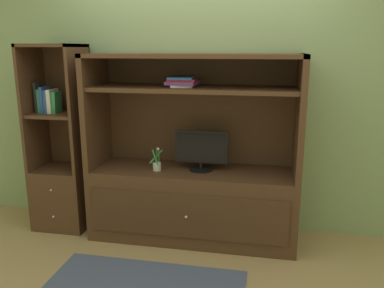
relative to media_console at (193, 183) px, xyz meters
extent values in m
plane|color=tan|center=(0.00, -0.41, -0.52)|extent=(8.00, 8.00, 0.00)
cube|color=#8C9E6B|center=(0.00, 0.34, 0.88)|extent=(6.00, 0.10, 2.80)
cube|color=#4C2D1C|center=(0.00, -0.01, -0.19)|extent=(1.86, 0.58, 0.65)
cube|color=#462A19|center=(0.00, -0.31, -0.19)|extent=(1.71, 0.02, 0.39)
sphere|color=silver|center=(0.00, -0.32, -0.19)|extent=(0.02, 0.02, 0.02)
cube|color=#4C2D1C|center=(-0.90, -0.01, 0.65)|extent=(0.05, 0.58, 1.02)
cube|color=#4C2D1C|center=(0.90, -0.01, 0.65)|extent=(0.05, 0.58, 1.02)
cube|color=#4C2D1C|center=(0.00, 0.27, 0.65)|extent=(1.86, 0.02, 1.02)
cube|color=#4C2D1C|center=(0.00, -0.01, 1.14)|extent=(1.86, 0.58, 0.04)
cube|color=#4C2D1C|center=(0.00, -0.01, 0.86)|extent=(1.76, 0.52, 0.04)
cylinder|color=black|center=(0.07, -0.01, 0.14)|extent=(0.21, 0.21, 0.01)
cylinder|color=black|center=(0.07, -0.01, 0.18)|extent=(0.03, 0.03, 0.06)
cube|color=black|center=(0.07, -0.01, 0.35)|extent=(0.47, 0.02, 0.29)
cube|color=black|center=(0.07, -0.02, 0.35)|extent=(0.44, 0.00, 0.26)
cylinder|color=beige|center=(-0.31, -0.09, 0.17)|extent=(0.07, 0.07, 0.07)
cylinder|color=#3D6B33|center=(-0.31, -0.09, 0.28)|extent=(0.01, 0.01, 0.14)
cube|color=#2D7A38|center=(-0.30, -0.09, 0.26)|extent=(0.03, 0.08, 0.14)
cube|color=#2D7A38|center=(-0.33, -0.08, 0.26)|extent=(0.10, 0.09, 0.11)
cube|color=#2D7A38|center=(-0.33, -0.11, 0.26)|extent=(0.07, 0.05, 0.13)
sphere|color=silver|center=(-0.30, -0.08, 0.33)|extent=(0.03, 0.03, 0.03)
cube|color=silver|center=(-0.09, 0.00, 0.89)|extent=(0.20, 0.30, 0.02)
cube|color=purple|center=(-0.09, -0.02, 0.91)|extent=(0.27, 0.28, 0.03)
cube|color=red|center=(-0.09, -0.01, 0.94)|extent=(0.26, 0.28, 0.02)
cube|color=#2D519E|center=(-0.10, -0.01, 0.96)|extent=(0.23, 0.33, 0.02)
cube|color=#4C2D1C|center=(-1.29, -0.01, -0.22)|extent=(0.51, 0.45, 0.59)
sphere|color=silver|center=(-1.29, -0.24, -0.07)|extent=(0.02, 0.02, 0.02)
sphere|color=silver|center=(-1.29, -0.24, -0.34)|extent=(0.02, 0.02, 0.02)
cube|color=#4C2D1C|center=(-1.53, -0.01, 0.66)|extent=(0.03, 0.45, 1.17)
cube|color=#4C2D1C|center=(-1.06, -0.01, 0.66)|extent=(0.03, 0.45, 1.17)
cube|color=#4C2D1C|center=(-1.29, 0.21, 0.66)|extent=(0.51, 0.02, 1.17)
cube|color=#4C2D1C|center=(-1.29, -0.01, 0.60)|extent=(0.45, 0.40, 0.03)
cube|color=#4C2D1C|center=(-1.29, -0.01, 1.23)|extent=(0.51, 0.45, 0.03)
cube|color=black|center=(-1.47, -0.01, 0.75)|extent=(0.02, 0.13, 0.28)
cube|color=#338C4C|center=(-1.45, -0.01, 0.72)|extent=(0.03, 0.13, 0.22)
cube|color=#2D519E|center=(-1.41, -0.01, 0.73)|extent=(0.03, 0.15, 0.24)
cube|color=#2D519E|center=(-1.38, -0.01, 0.72)|extent=(0.03, 0.15, 0.21)
cube|color=silver|center=(-1.33, -0.01, 0.72)|extent=(0.04, 0.16, 0.22)
cube|color=#338C4C|center=(-1.29, -0.01, 0.71)|extent=(0.04, 0.13, 0.20)
camera|label=1|loc=(0.64, -3.34, 1.20)|focal=36.76mm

